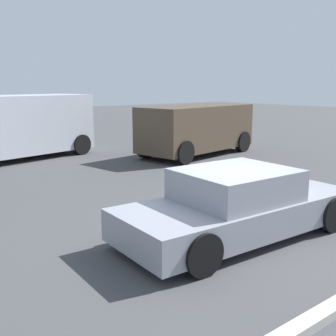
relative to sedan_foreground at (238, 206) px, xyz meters
The scene contains 5 objects.
ground_plane 0.57m from the sedan_foreground, 77.22° to the left, with size 80.00×80.00×0.00m, color #424244.
sedan_foreground is the anchor object (origin of this frame).
dog 2.68m from the sedan_foreground, ahead, with size 0.26×0.71×0.42m.
van_white 10.14m from the sedan_foreground, 91.70° to the left, with size 5.33×3.09×2.24m.
suv_dark 8.55m from the sedan_foreground, 52.69° to the left, with size 5.04×2.76×1.84m.
Camera 1 is at (-5.23, -4.77, 2.63)m, focal length 44.06 mm.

